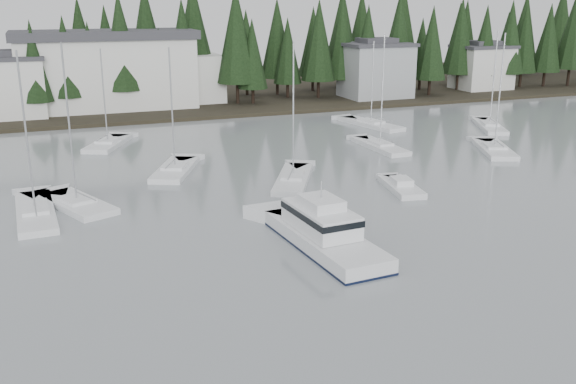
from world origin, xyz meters
The scene contains 17 objects.
far_shore_land centered at (0.00, 97.00, 0.00)m, with size 240.00×54.00×1.00m, color black.
conifer_treeline centered at (0.00, 86.00, 0.00)m, with size 200.00×22.00×20.00m, color black, non-canonical shape.
house_west centered at (-18.00, 79.00, 4.65)m, with size 9.54×7.42×8.75m.
house_east_a centered at (36.00, 78.00, 4.90)m, with size 10.60×8.48×9.25m.
house_east_b centered at (58.00, 80.00, 4.40)m, with size 9.54×7.42×8.25m.
harbor_inn centered at (-2.96, 82.34, 5.78)m, with size 29.50×11.50×10.90m.
cabin_cruiser_center centered at (2.14, 22.54, 0.75)m, with size 4.42×11.82×4.98m.
sailboat_2 centered at (38.15, 51.85, 0.07)m, with size 6.45×9.90×12.51m.
sailboat_3 centered at (-15.41, 36.00, 0.06)m, with size 3.05×10.41×12.69m.
sailboat_6 centered at (19.68, 46.66, 0.07)m, with size 2.54×9.07×12.62m.
sailboat_7 centered at (6.00, 37.68, 0.07)m, with size 6.89×9.83×12.69m.
sailboat_8 centered at (-7.77, 58.55, 0.06)m, with size 6.23×8.75×11.07m.
sailboat_9 centered at (24.91, 58.53, 0.05)m, with size 4.68×10.64×11.13m.
sailboat_10 centered at (30.31, 40.97, 0.07)m, with size 6.25×9.30×12.82m.
sailboat_11 centered at (-3.12, 44.68, 0.06)m, with size 6.23×9.01×12.01m.
sailboat_13 centered at (-12.38, 37.01, 0.07)m, with size 5.87×8.58×13.10m.
runabout_1 centered at (13.65, 32.04, 0.13)m, with size 3.34×6.55×1.42m.
Camera 1 is at (-14.13, -13.22, 15.50)m, focal length 40.00 mm.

